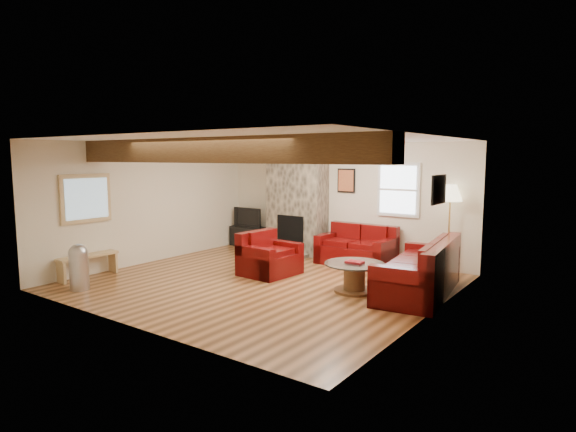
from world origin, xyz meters
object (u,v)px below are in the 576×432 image
at_px(floor_lamp, 450,198).
at_px(sofa_three, 418,267).
at_px(tv_cabinet, 250,236).
at_px(television, 249,217).
at_px(coffee_table, 354,277).
at_px(loveseat, 356,245).
at_px(armchair_red, 270,254).

bearing_deg(floor_lamp, sofa_three, -88.99).
height_order(sofa_three, tv_cabinet, sofa_three).
height_order(television, floor_lamp, floor_lamp).
bearing_deg(coffee_table, tv_cabinet, 152.29).
bearing_deg(loveseat, coffee_table, -62.38).
bearing_deg(coffee_table, floor_lamp, 68.27).
relative_size(sofa_three, coffee_table, 2.30).
xyz_separation_m(loveseat, coffee_table, (0.93, -1.83, -0.16)).
distance_m(armchair_red, floor_lamp, 3.54).
relative_size(tv_cabinet, television, 1.19).
relative_size(sofa_three, television, 2.75).
height_order(loveseat, coffee_table, loveseat).
height_order(armchair_red, tv_cabinet, armchair_red).
height_order(loveseat, tv_cabinet, loveseat).
xyz_separation_m(loveseat, floor_lamp, (1.78, 0.32, 1.04)).
bearing_deg(floor_lamp, loveseat, -169.83).
relative_size(armchair_red, floor_lamp, 0.58).
relative_size(loveseat, floor_lamp, 0.90).
bearing_deg(tv_cabinet, loveseat, -5.50).
xyz_separation_m(sofa_three, armchair_red, (-2.74, -0.39, -0.04)).
bearing_deg(television, tv_cabinet, 0.00).
height_order(tv_cabinet, floor_lamp, floor_lamp).
relative_size(coffee_table, television, 1.20).
height_order(coffee_table, floor_lamp, floor_lamp).
bearing_deg(loveseat, armchair_red, -118.03).
bearing_deg(loveseat, sofa_three, -35.07).
bearing_deg(sofa_three, armchair_red, -89.34).
xyz_separation_m(armchair_red, tv_cabinet, (-2.19, 2.00, -0.15)).
xyz_separation_m(armchair_red, coffee_table, (1.86, -0.13, -0.16)).
bearing_deg(floor_lamp, coffee_table, -111.73).
bearing_deg(armchair_red, sofa_three, -77.72).
relative_size(tv_cabinet, floor_lamp, 0.58).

